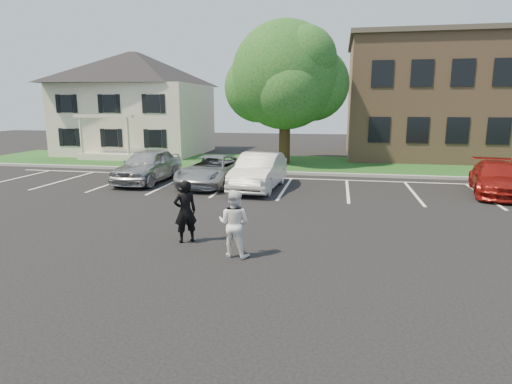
% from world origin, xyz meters
% --- Properties ---
extents(ground_plane, '(90.00, 90.00, 0.00)m').
position_xyz_m(ground_plane, '(0.00, 0.00, 0.00)').
color(ground_plane, black).
rests_on(ground_plane, ground).
extents(curb, '(40.00, 0.30, 0.15)m').
position_xyz_m(curb, '(0.00, 12.00, 0.07)').
color(curb, gray).
rests_on(curb, ground).
extents(grass_strip, '(44.00, 8.00, 0.08)m').
position_xyz_m(grass_strip, '(0.00, 16.00, 0.04)').
color(grass_strip, '#1F4C1D').
rests_on(grass_strip, ground).
extents(stall_lines, '(34.00, 5.36, 0.01)m').
position_xyz_m(stall_lines, '(1.40, 8.95, 0.01)').
color(stall_lines, white).
rests_on(stall_lines, ground).
extents(house, '(10.30, 9.22, 7.60)m').
position_xyz_m(house, '(-13.00, 19.97, 3.83)').
color(house, beige).
rests_on(house, ground).
extents(office_building, '(22.40, 10.40, 8.30)m').
position_xyz_m(office_building, '(14.00, 21.99, 4.16)').
color(office_building, '#916E4E').
rests_on(office_building, ground).
extents(tree, '(7.80, 7.20, 8.80)m').
position_xyz_m(tree, '(-0.96, 16.06, 5.35)').
color(tree, black).
rests_on(tree, ground).
extents(man_black_suit, '(0.76, 0.72, 1.75)m').
position_xyz_m(man_black_suit, '(-1.76, -0.19, 0.88)').
color(man_black_suit, black).
rests_on(man_black_suit, ground).
extents(man_white_shirt, '(0.92, 0.77, 1.70)m').
position_xyz_m(man_white_shirt, '(-0.17, -1.03, 0.85)').
color(man_white_shirt, white).
rests_on(man_white_shirt, ground).
extents(car_silver_west, '(2.10, 4.87, 1.64)m').
position_xyz_m(car_silver_west, '(-6.83, 8.37, 0.82)').
color(car_silver_west, '#ACACB1').
rests_on(car_silver_west, ground).
extents(car_silver_minivan, '(2.60, 5.10, 1.38)m').
position_xyz_m(car_silver_minivan, '(-3.52, 8.23, 0.69)').
color(car_silver_minivan, '#9EA0A5').
rests_on(car_silver_minivan, ground).
extents(car_white_sedan, '(1.97, 4.95, 1.60)m').
position_xyz_m(car_white_sedan, '(-1.15, 7.68, 0.80)').
color(car_white_sedan, silver).
rests_on(car_white_sedan, ground).
extents(car_red_compact, '(2.75, 4.99, 1.37)m').
position_xyz_m(car_red_compact, '(9.00, 8.43, 0.69)').
color(car_red_compact, maroon).
rests_on(car_red_compact, ground).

